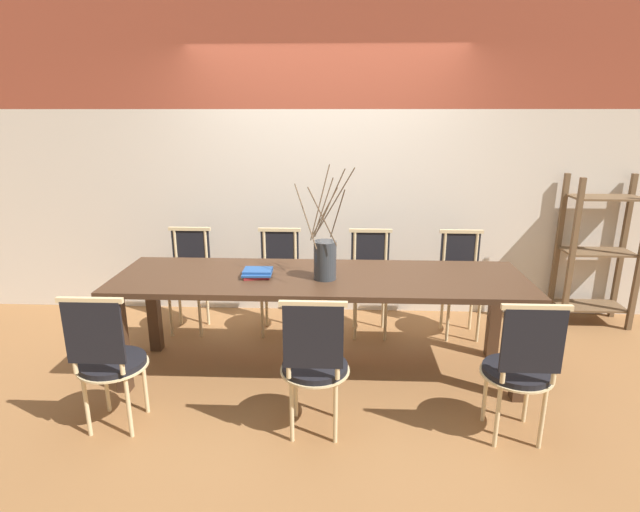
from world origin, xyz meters
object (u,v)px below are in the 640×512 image
vase_centerpiece (325,258)px  book_stack (257,273)px  chair_near_center (521,366)px  chair_far_center (370,280)px  shelving_rack (598,252)px  dining_table (320,288)px

vase_centerpiece → book_stack: vase_centerpiece is taller
chair_near_center → chair_far_center: (-0.80, 1.52, 0.00)m
chair_near_center → shelving_rack: shelving_rack is taller
chair_far_center → book_stack: chair_far_center is taller
vase_centerpiece → book_stack: 0.51m
chair_far_center → shelving_rack: bearing=-172.2°
dining_table → chair_near_center: (1.21, -0.76, -0.19)m
vase_centerpiece → shelving_rack: bearing=24.3°
chair_near_center → book_stack: size_ratio=4.24×
chair_far_center → vase_centerpiece: vase_centerpiece is taller
dining_table → book_stack: book_stack is taller
vase_centerpiece → book_stack: bearing=176.7°
vase_centerpiece → chair_near_center: bearing=-30.9°
chair_far_center → chair_near_center: bearing=117.6°
chair_far_center → vase_centerpiece: size_ratio=1.16×
chair_far_center → book_stack: size_ratio=4.24×
chair_far_center → vase_centerpiece: 1.00m
chair_near_center → vase_centerpiece: bearing=149.1°
vase_centerpiece → shelving_rack: 2.70m
chair_far_center → shelving_rack: 2.11m
vase_centerpiece → chair_far_center: bearing=65.6°
dining_table → chair_far_center: size_ratio=3.22×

